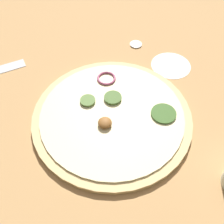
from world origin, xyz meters
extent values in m
plane|color=tan|center=(0.00, 0.00, 0.00)|extent=(3.00, 3.00, 0.00)
cylinder|color=#D6B77A|center=(0.00, 0.00, 0.01)|extent=(0.35, 0.35, 0.01)
cylinder|color=beige|center=(0.00, 0.00, 0.01)|extent=(0.31, 0.31, 0.00)
ellipsoid|color=brown|center=(-0.03, 0.01, 0.02)|extent=(0.03, 0.03, 0.01)
cylinder|color=#567538|center=(0.02, 0.06, 0.02)|extent=(0.03, 0.03, 0.01)
cylinder|color=#47662D|center=(0.04, 0.01, 0.02)|extent=(0.04, 0.04, 0.01)
torus|color=#A34C70|center=(0.10, 0.03, 0.02)|extent=(0.05, 0.05, 0.01)
cylinder|color=#385B23|center=(0.02, -0.11, 0.02)|extent=(0.05, 0.05, 0.00)
cylinder|color=#B2B2B7|center=(0.26, -0.02, 0.00)|extent=(0.03, 0.03, 0.01)
cylinder|color=white|center=(0.19, -0.12, 0.00)|extent=(0.10, 0.10, 0.00)
camera|label=1|loc=(-0.34, -0.06, 0.46)|focal=42.00mm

